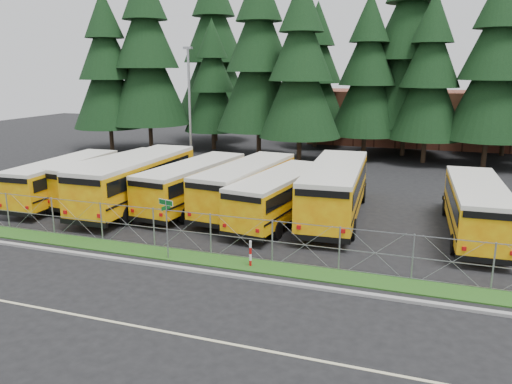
% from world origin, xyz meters
% --- Properties ---
extents(ground, '(120.00, 120.00, 0.00)m').
position_xyz_m(ground, '(0.00, 0.00, 0.00)').
color(ground, black).
rests_on(ground, ground).
extents(curb, '(50.00, 0.25, 0.12)m').
position_xyz_m(curb, '(0.00, -3.10, 0.06)').
color(curb, gray).
rests_on(curb, ground).
extents(grass_verge, '(50.00, 1.40, 0.06)m').
position_xyz_m(grass_verge, '(0.00, -1.70, 0.03)').
color(grass_verge, '#184313').
rests_on(grass_verge, ground).
extents(road_lane_line, '(50.00, 0.12, 0.01)m').
position_xyz_m(road_lane_line, '(0.00, -8.00, 0.01)').
color(road_lane_line, beige).
rests_on(road_lane_line, ground).
extents(chainlink_fence, '(44.00, 0.10, 2.00)m').
position_xyz_m(chainlink_fence, '(0.00, -1.00, 1.00)').
color(chainlink_fence, gray).
rests_on(chainlink_fence, ground).
extents(brick_building, '(22.00, 10.00, 6.00)m').
position_xyz_m(brick_building, '(6.00, 40.00, 3.00)').
color(brick_building, brown).
rests_on(brick_building, ground).
extents(bus_0, '(3.03, 10.79, 2.80)m').
position_xyz_m(bus_0, '(-13.74, 4.82, 1.40)').
color(bus_0, orange).
rests_on(bus_0, ground).
extents(bus_1, '(3.77, 11.08, 2.85)m').
position_xyz_m(bus_1, '(-10.88, 6.24, 1.42)').
color(bus_1, orange).
rests_on(bus_1, ground).
extents(bus_2, '(2.95, 12.33, 3.23)m').
position_xyz_m(bus_2, '(-8.57, 5.17, 1.61)').
color(bus_2, orange).
rests_on(bus_2, ground).
extents(bus_3, '(3.74, 11.15, 2.87)m').
position_xyz_m(bus_3, '(-5.18, 6.18, 1.43)').
color(bus_3, orange).
rests_on(bus_3, ground).
extents(bus_4, '(3.82, 11.45, 2.94)m').
position_xyz_m(bus_4, '(-1.87, 6.63, 1.47)').
color(bus_4, orange).
rests_on(bus_4, ground).
extents(bus_5, '(3.95, 10.87, 2.78)m').
position_xyz_m(bus_5, '(0.63, 5.28, 1.39)').
color(bus_5, orange).
rests_on(bus_5, ground).
extents(bus_6, '(3.62, 12.46, 3.23)m').
position_xyz_m(bus_6, '(3.42, 6.74, 1.61)').
color(bus_6, orange).
rests_on(bus_6, ground).
extents(bus_east, '(3.00, 11.05, 2.87)m').
position_xyz_m(bus_east, '(10.79, 5.90, 1.44)').
color(bus_east, orange).
rests_on(bus_east, ground).
extents(street_sign, '(0.81, 0.54, 2.81)m').
position_xyz_m(street_sign, '(-2.62, -2.16, 2.03)').
color(street_sign, gray).
rests_on(street_sign, ground).
extents(striped_bollard, '(0.11, 0.11, 1.20)m').
position_xyz_m(striped_bollard, '(1.26, -1.81, 0.60)').
color(striped_bollard, '#B20C0C').
rests_on(striped_bollard, ground).
extents(light_standard, '(0.70, 0.35, 10.14)m').
position_xyz_m(light_standard, '(-10.02, 15.27, 5.50)').
color(light_standard, gray).
rests_on(light_standard, ground).
extents(conifer_0, '(7.39, 7.39, 16.34)m').
position_xyz_m(conifer_0, '(-23.83, 24.08, 8.17)').
color(conifer_0, black).
rests_on(conifer_0, ground).
extents(conifer_1, '(8.53, 8.53, 18.86)m').
position_xyz_m(conifer_1, '(-19.82, 25.42, 9.43)').
color(conifer_1, black).
rests_on(conifer_1, ground).
extents(conifer_2, '(6.12, 6.12, 13.54)m').
position_xyz_m(conifer_2, '(-13.64, 28.01, 6.77)').
color(conifer_2, black).
rests_on(conifer_2, ground).
extents(conifer_3, '(8.19, 8.19, 18.12)m').
position_xyz_m(conifer_3, '(-7.54, 25.18, 9.06)').
color(conifer_3, black).
rests_on(conifer_3, ground).
extents(conifer_4, '(7.43, 7.43, 16.43)m').
position_xyz_m(conifer_4, '(-2.93, 23.14, 8.21)').
color(conifer_4, black).
rests_on(conifer_4, ground).
extents(conifer_5, '(6.97, 6.97, 15.41)m').
position_xyz_m(conifer_5, '(2.35, 27.90, 7.71)').
color(conifer_5, black).
rests_on(conifer_5, ground).
extents(conifer_6, '(6.85, 6.85, 15.15)m').
position_xyz_m(conifer_6, '(7.92, 27.09, 7.58)').
color(conifer_6, black).
rests_on(conifer_6, ground).
extents(conifer_7, '(7.54, 7.54, 16.68)m').
position_xyz_m(conifer_7, '(13.03, 26.67, 8.34)').
color(conifer_7, black).
rests_on(conifer_7, ground).
extents(conifer_10, '(9.17, 9.17, 20.29)m').
position_xyz_m(conifer_10, '(-16.02, 33.98, 10.14)').
color(conifer_10, black).
rests_on(conifer_10, ground).
extents(conifer_11, '(6.97, 6.97, 15.42)m').
position_xyz_m(conifer_11, '(-3.73, 33.41, 7.71)').
color(conifer_11, black).
rests_on(conifer_11, ground).
extents(conifer_12, '(9.31, 9.31, 20.58)m').
position_xyz_m(conifer_12, '(5.87, 30.53, 10.29)').
color(conifer_12, black).
rests_on(conifer_12, ground).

